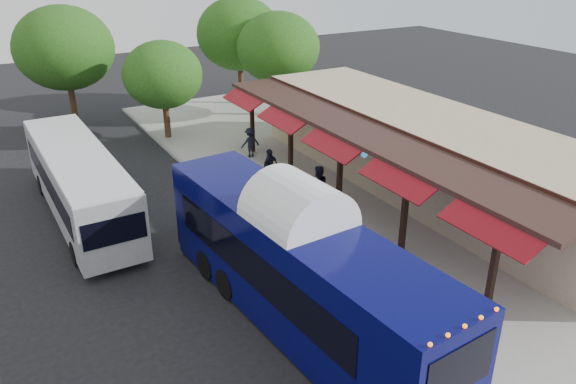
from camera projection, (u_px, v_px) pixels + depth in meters
ground at (312, 285)px, 18.70m from camera, size 90.00×90.00×0.00m
sidewalk at (362, 205)px, 24.09m from camera, size 10.00×40.00×0.15m
curb at (259, 233)px, 21.85m from camera, size 0.20×40.00×0.16m
station_shelter at (425, 153)px, 24.89m from camera, size 8.15×20.00×3.60m
coach_bus at (298, 265)px, 16.05m from camera, size 3.34×11.80×3.73m
city_bus at (79, 181)px, 22.65m from camera, size 2.57×10.83×2.90m
ped_a at (381, 293)px, 16.29m from camera, size 0.76×0.54×1.95m
ped_b at (318, 188)px, 23.21m from camera, size 0.97×0.78×1.93m
ped_c at (270, 167)px, 25.69m from camera, size 1.09×0.77×1.71m
ped_d at (250, 142)px, 28.96m from camera, size 1.02×0.60×1.56m
sign_board at (356, 220)px, 21.13m from camera, size 0.08×0.46×1.01m
tree_left at (163, 75)px, 30.76m from camera, size 4.36×4.36×5.58m
tree_mid at (239, 34)px, 37.07m from camera, size 5.62×5.62×7.19m
tree_right at (278, 48)px, 34.61m from camera, size 5.15×5.15×6.59m
tree_far at (64, 48)px, 32.13m from camera, size 5.64×5.64×7.22m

